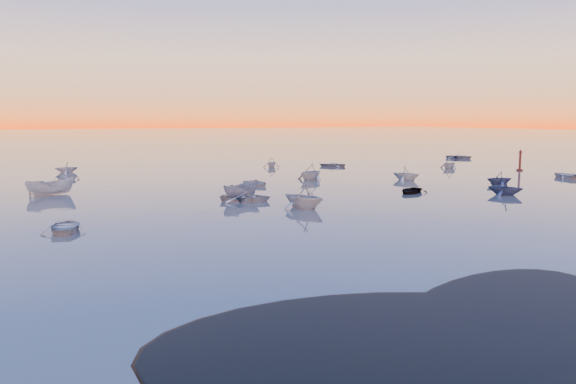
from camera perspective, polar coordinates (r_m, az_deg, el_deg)
ground at (r=115.72m, az=-14.11°, el=3.72°), size 600.00×600.00×0.00m
moored_fleet at (r=70.42m, az=-6.44°, el=1.62°), size 124.00×58.00×1.20m
boat_near_left at (r=48.90m, az=-4.31°, el=-0.93°), size 3.80×4.68×1.09m
boat_near_center at (r=50.51m, az=-4.72°, el=-0.66°), size 3.46×4.66×1.49m
boat_near_right at (r=56.56m, az=21.17°, el=-0.27°), size 3.57×2.99×1.15m
channel_marker at (r=83.67m, az=22.50°, el=2.84°), size 0.86×0.86×3.04m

